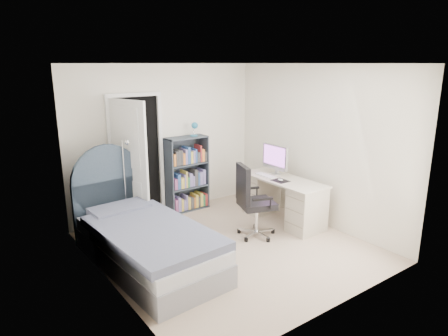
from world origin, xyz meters
TOP-DOWN VIEW (x-y plane):
  - room_shell at (0.00, 0.00)m, footprint 3.50×3.70m
  - door at (-0.74, 1.52)m, footprint 0.92×0.81m
  - bed at (-1.16, 0.28)m, footprint 1.20×2.34m
  - nightstand at (-1.13, 1.39)m, footprint 0.39×0.39m
  - floor_lamp at (-0.96, 1.25)m, footprint 0.21×0.21m
  - bookcase at (0.31, 1.64)m, footprint 0.72×0.31m
  - desk at (1.27, 0.27)m, footprint 0.59×1.47m
  - office_chair at (0.47, 0.10)m, footprint 0.62×0.63m

SIDE VIEW (x-z plane):
  - bed at x=-1.16m, z-range -0.38..1.02m
  - nightstand at x=-1.13m, z-range 0.09..0.66m
  - desk at x=1.27m, z-range -0.21..1.00m
  - floor_lamp at x=-0.96m, z-range -0.13..1.32m
  - bookcase at x=0.31m, z-range -0.17..1.36m
  - office_chair at x=0.47m, z-range 0.05..1.15m
  - door at x=-0.74m, z-range 0.00..2.06m
  - room_shell at x=0.00m, z-range -0.05..2.55m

